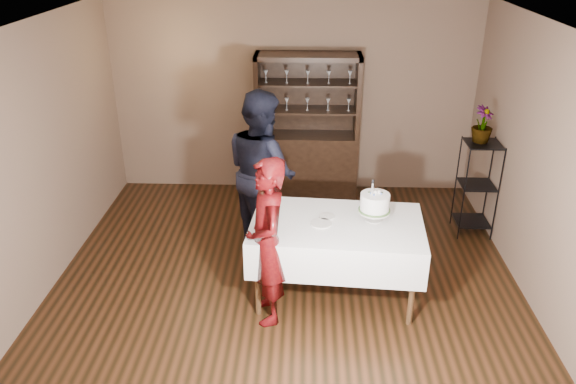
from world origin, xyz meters
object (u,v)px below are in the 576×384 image
china_hutch (307,150)px  plant_etagere (477,185)px  woman (267,242)px  cake_table (336,240)px  man (262,170)px  potted_plant (483,125)px  cake (375,204)px

china_hutch → plant_etagere: china_hutch is taller
woman → cake_table: bearing=104.0°
man → cake_table: bearing=-176.4°
plant_etagere → china_hutch: bearing=153.2°
china_hutch → man: size_ratio=1.05×
man → plant_etagere: bearing=-117.1°
china_hutch → woman: bearing=-97.1°
plant_etagere → cake_table: size_ratio=0.68×
woman → potted_plant: woman is taller
plant_etagere → woman: (-2.43, -1.77, 0.18)m
woman → cake: size_ratio=3.76×
plant_etagere → cake_table: plant_etagere is taller
woman → cake: (1.03, 0.45, 0.19)m
potted_plant → cake: bearing=-135.1°
china_hutch → woman: china_hutch is taller
china_hutch → cake_table: 2.47m
plant_etagere → woman: bearing=-143.9°
plant_etagere → potted_plant: size_ratio=2.77×
cake_table → woman: (-0.67, -0.38, 0.18)m
cake_table → woman: bearing=-150.6°
potted_plant → woman: bearing=-142.9°
man → potted_plant: size_ratio=4.39×
china_hutch → cake: bearing=-74.1°
cake_table → cake: 0.53m
cake_table → woman: woman is taller
man → cake: man is taller
man → potted_plant: (2.56, 0.39, 0.45)m
woman → man: bearing=171.0°
plant_etagere → cake: (-1.40, -1.33, 0.38)m
china_hutch → cake: 2.50m
woman → potted_plant: (2.40, 1.81, 0.57)m
china_hutch → man: bearing=-110.1°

